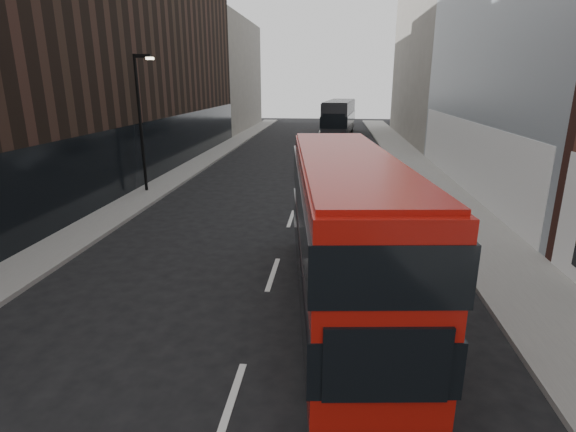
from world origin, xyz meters
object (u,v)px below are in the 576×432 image
(car_b, at_px, (313,165))
(car_c, at_px, (342,149))
(car_a, at_px, (331,211))
(street_lamp, at_px, (141,114))
(grey_bus, at_px, (339,117))
(red_bus, at_px, (345,227))

(car_b, relative_size, car_c, 0.82)
(car_a, bearing_deg, street_lamp, 148.61)
(grey_bus, xyz_separation_m, car_c, (0.18, -15.72, -1.37))
(red_bus, xyz_separation_m, car_a, (-0.38, 7.15, -1.65))
(car_a, bearing_deg, car_b, 91.04)
(street_lamp, relative_size, car_a, 1.91)
(car_c, bearing_deg, grey_bus, 91.59)
(red_bus, distance_m, car_a, 7.35)
(red_bus, height_order, car_c, red_bus)
(street_lamp, xyz_separation_m, car_c, (10.67, 12.84, -3.52))
(red_bus, relative_size, grey_bus, 0.87)
(street_lamp, xyz_separation_m, red_bus, (10.35, -11.95, -1.90))
(car_a, xyz_separation_m, car_c, (0.70, 17.64, 0.04))
(car_b, bearing_deg, car_c, 73.94)
(red_bus, bearing_deg, car_b, 88.98)
(grey_bus, distance_m, car_b, 22.83)
(grey_bus, bearing_deg, street_lamp, -104.28)
(car_a, relative_size, car_b, 0.98)
(street_lamp, relative_size, grey_bus, 0.59)
(street_lamp, bearing_deg, red_bus, -49.09)
(red_bus, height_order, car_b, red_bus)
(grey_bus, xyz_separation_m, car_a, (-0.52, -33.36, -1.41))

